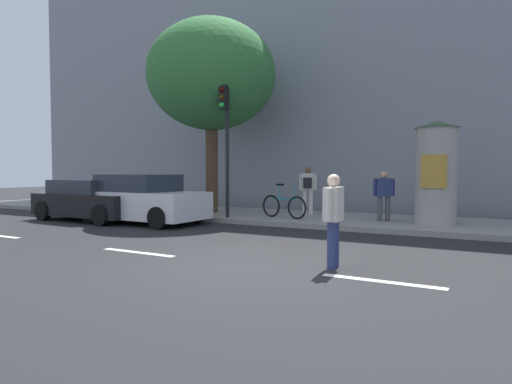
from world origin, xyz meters
name	(u,v)px	position (x,y,z in m)	size (l,w,h in m)	color
ground_plane	(241,265)	(0.00, 0.00, 0.00)	(80.00, 80.00, 0.00)	#232326
sidewalk_curb	(355,221)	(0.00, 7.00, 0.07)	(36.00, 4.00, 0.15)	gray
lane_markings	(241,265)	(0.00, 0.00, 0.00)	(25.80, 0.16, 0.01)	silver
building_backdrop	(390,76)	(0.00, 12.00, 5.55)	(36.00, 5.00, 11.11)	gray
traffic_light	(225,129)	(-3.69, 5.24, 2.97)	(0.24, 0.45, 4.17)	black
poster_column	(436,172)	(2.40, 6.59, 1.61)	(1.20, 1.20, 2.88)	#9E9B93
street_tree	(211,76)	(-5.16, 6.61, 5.06)	(4.60, 4.60, 6.89)	#4C3826
pedestrian_with_backpack	(333,213)	(1.48, 0.52, 0.93)	(0.27, 0.66, 1.58)	navy
pedestrian_in_light_jacket	(308,186)	(-1.76, 7.45, 1.12)	(0.57, 0.47, 1.64)	silver
pedestrian_in_dark_shirt	(384,192)	(0.94, 6.71, 1.03)	(0.57, 0.52, 1.47)	#4C4C51
bicycle_leaning	(284,206)	(-2.00, 6.02, 0.54)	(1.73, 0.50, 1.09)	black
parked_car_silver	(92,200)	(-7.91, 3.60, 0.66)	(4.13, 2.07, 1.35)	black
parked_car_dark	(142,200)	(-5.87, 3.81, 0.74)	(4.08, 2.06, 1.53)	silver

